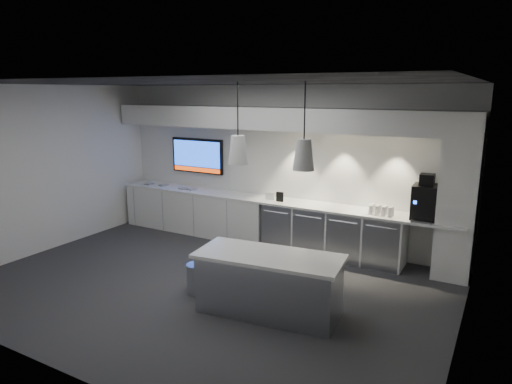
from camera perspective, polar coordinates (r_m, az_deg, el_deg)
The scene contains 28 objects.
floor at distance 7.09m, azimuth -6.39°, elevation -11.61°, with size 7.00×7.00×0.00m, color #2F2F32.
ceiling at distance 6.47m, azimuth -7.05°, elevation 13.42°, with size 7.00×7.00×0.00m, color black.
wall_back at distance 8.73m, azimuth 2.97°, elevation 3.36°, with size 7.00×7.00×0.00m, color white.
wall_front at distance 4.89m, azimuth -24.18°, elevation -5.12°, with size 7.00×7.00×0.00m, color white.
wall_left at distance 9.10m, azimuth -24.88°, elevation 2.59°, with size 7.00×7.00×0.00m, color white.
wall_right at distance 5.42m, azimuth 24.94°, elevation -3.55°, with size 7.00×7.00×0.00m, color white.
back_counter at distance 8.57m, azimuth 1.95°, elevation -1.03°, with size 6.80×0.65×0.04m, color white.
left_base_cabinets at distance 9.58m, azimuth -7.41°, elevation -2.44°, with size 3.30×0.63×0.86m, color white.
fridge_unit_a at distance 8.58m, azimuth 3.42°, elevation -4.18°, with size 0.60×0.61×0.85m, color #9B9EA3.
fridge_unit_b at distance 8.33m, azimuth 7.33°, elevation -4.77°, with size 0.60×0.61×0.85m, color #9B9EA3.
fridge_unit_c at distance 8.13m, azimuth 11.46°, elevation -5.36°, with size 0.60×0.61×0.85m, color #9B9EA3.
fridge_unit_d at distance 7.98m, azimuth 15.78°, elevation -5.95°, with size 0.60×0.61×0.85m, color #9B9EA3.
backsplash at distance 8.25m, azimuth 10.41°, elevation 2.98°, with size 4.60×0.03×1.30m, color white.
soffit at distance 8.36m, azimuth 2.11°, elevation 9.18°, with size 6.90×0.60×0.40m, color white.
column at distance 7.62m, azimuth 23.97°, elevation -0.61°, with size 0.55×0.55×2.60m, color white.
wall_tv at distance 9.66m, azimuth -7.35°, elevation 4.53°, with size 1.25×0.07×0.72m.
island at distance 6.12m, azimuth 1.61°, elevation -11.37°, with size 2.00×1.03×0.81m.
bin at distance 6.83m, azimuth -7.37°, elevation -10.63°, with size 0.31×0.31×0.43m, color #9B9EA3.
coffee_machine at distance 7.69m, azimuth 20.41°, elevation -0.99°, with size 0.41×0.58×0.72m.
sign_black at distance 8.37m, azimuth 2.99°, elevation -0.60°, with size 0.14×0.02×0.18m, color black.
sign_white at distance 8.50m, azimuth 1.75°, elevation -0.51°, with size 0.18×0.02×0.14m, color white.
cup_cluster at distance 7.75m, azimuth 15.39°, elevation -2.20°, with size 0.39×0.18×0.16m, color white, non-canonical shape.
tray_a at distance 10.17m, azimuth -13.23°, elevation 1.00°, with size 0.16×0.16×0.03m, color gray.
tray_b at distance 9.96m, azimuth -11.48°, elevation 0.85°, with size 0.16×0.16×0.03m, color gray.
tray_c at distance 9.55m, azimuth -9.03°, elevation 0.44°, with size 0.16×0.16×0.03m, color gray.
tray_d at distance 9.46m, azimuth -8.06°, elevation 0.35°, with size 0.16×0.16×0.03m, color gray.
pendant_left at distance 5.87m, azimuth -2.25°, elevation 5.32°, with size 0.26×0.26×1.07m.
pendant_right at distance 5.45m, azimuth 5.99°, elevation 4.70°, with size 0.26×0.26×1.07m.
Camera 1 is at (3.82, -5.22, 2.89)m, focal length 32.00 mm.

